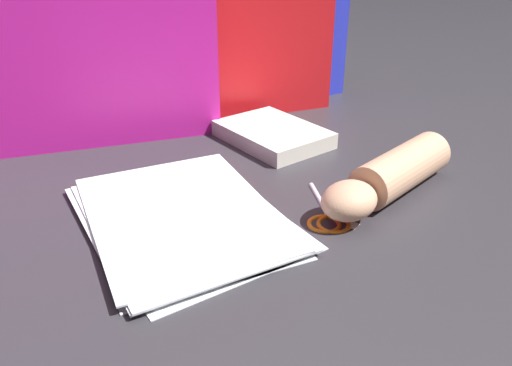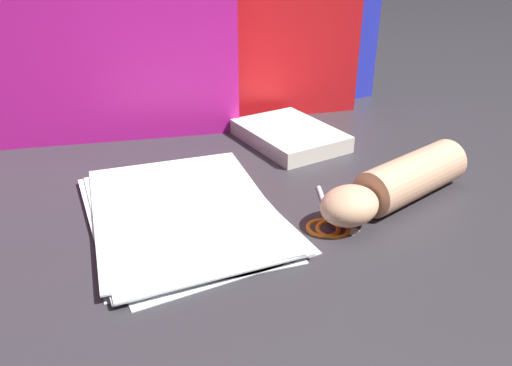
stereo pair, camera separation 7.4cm
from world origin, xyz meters
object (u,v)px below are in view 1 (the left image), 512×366
(paper_stack, at_px, (183,216))
(book_closed, at_px, (273,134))
(scissors, at_px, (328,214))
(hand_forearm, at_px, (389,176))

(paper_stack, relative_size, book_closed, 1.59)
(paper_stack, bearing_deg, book_closed, 34.99)
(book_closed, distance_m, scissors, 0.32)
(hand_forearm, bearing_deg, paper_stack, 162.94)
(scissors, relative_size, hand_forearm, 0.51)
(scissors, bearing_deg, hand_forearm, 1.62)
(book_closed, bearing_deg, paper_stack, -145.01)
(book_closed, bearing_deg, hand_forearm, -83.01)
(paper_stack, height_order, hand_forearm, hand_forearm)
(hand_forearm, bearing_deg, book_closed, 96.99)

